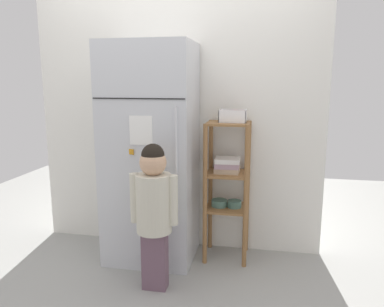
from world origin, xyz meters
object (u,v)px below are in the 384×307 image
object	(u,v)px
refrigerator	(151,154)
child_standing	(154,203)
pantry_shelf_unit	(227,179)
fruit_bin	(235,117)

from	to	relation	value
refrigerator	child_standing	world-z (taller)	refrigerator
child_standing	refrigerator	bearing A→B (deg)	109.06
pantry_shelf_unit	fruit_bin	size ratio (longest dim) A/B	5.38
child_standing	pantry_shelf_unit	size ratio (longest dim) A/B	0.92
child_standing	pantry_shelf_unit	xyz separation A→B (m)	(0.45, 0.59, 0.04)
pantry_shelf_unit	refrigerator	bearing A→B (deg)	-170.12
refrigerator	fruit_bin	size ratio (longest dim) A/B	8.29
pantry_shelf_unit	fruit_bin	distance (m)	0.51
pantry_shelf_unit	fruit_bin	xyz separation A→B (m)	(0.05, 0.02, 0.51)
refrigerator	child_standing	distance (m)	0.56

